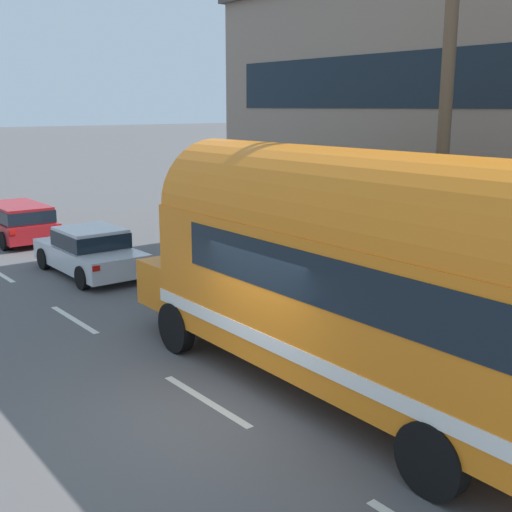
# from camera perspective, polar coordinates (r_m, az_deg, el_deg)

# --- Properties ---
(ground_plane) EXTENTS (300.00, 300.00, 0.00)m
(ground_plane) POSITION_cam_1_polar(r_m,az_deg,el_deg) (10.63, -2.96, -13.47)
(ground_plane) COLOR #565454
(lane_markings) EXTENTS (3.96, 80.00, 0.01)m
(lane_markings) POSITION_cam_1_polar(r_m,az_deg,el_deg) (22.50, -16.32, 0.35)
(lane_markings) COLOR silver
(lane_markings) RESTS_ON ground
(utility_pole) EXTENTS (1.80, 0.24, 8.50)m
(utility_pole) POSITION_cam_1_polar(r_m,az_deg,el_deg) (12.52, 16.28, 11.07)
(utility_pole) COLOR brown
(utility_pole) RESTS_ON ground
(painted_bus) EXTENTS (2.74, 10.70, 4.12)m
(painted_bus) POSITION_cam_1_polar(r_m,az_deg,el_deg) (10.07, 10.33, -1.18)
(painted_bus) COLOR orange
(painted_bus) RESTS_ON ground
(car_lead) EXTENTS (1.92, 4.24, 1.37)m
(car_lead) POSITION_cam_1_polar(r_m,az_deg,el_deg) (19.17, -14.40, 0.53)
(car_lead) COLOR silver
(car_lead) RESTS_ON ground
(car_second) EXTENTS (1.98, 4.58, 1.37)m
(car_second) POSITION_cam_1_polar(r_m,az_deg,el_deg) (24.79, -20.36, 3.04)
(car_second) COLOR #A5191E
(car_second) RESTS_ON ground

